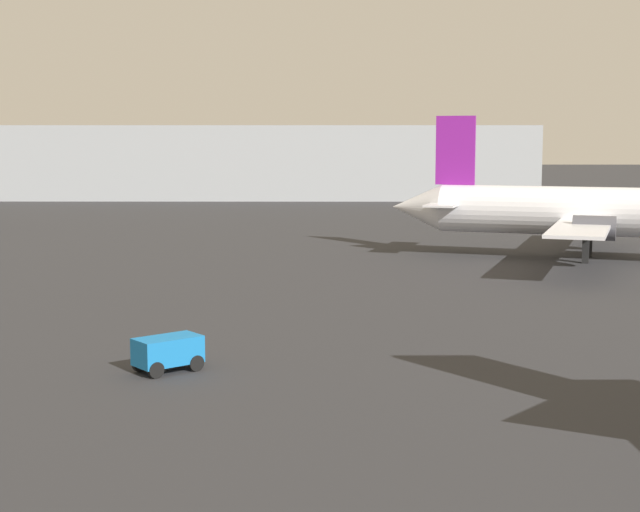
{
  "coord_description": "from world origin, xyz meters",
  "views": [
    {
      "loc": [
        -2.0,
        -10.88,
        8.57
      ],
      "look_at": [
        -2.32,
        41.18,
        2.06
      ],
      "focal_mm": 52.99,
      "sensor_mm": 36.0,
      "label": 1
    }
  ],
  "objects": [
    {
      "name": "airplane_distant",
      "position": [
        17.38,
        55.15,
        3.44
      ],
      "size": [
        30.23,
        26.9,
        10.2
      ],
      "rotation": [
        0.0,
        0.0,
        -0.33
      ],
      "color": "white",
      "rests_on": "ground_plane"
    },
    {
      "name": "baggage_cart",
      "position": [
        -7.82,
        23.17,
        0.76
      ],
      "size": [
        2.68,
        2.53,
        1.3
      ],
      "rotation": [
        0.0,
        0.0,
        0.69
      ],
      "color": "#1972BF",
      "rests_on": "ground_plane"
    },
    {
      "name": "terminal_building",
      "position": [
        -11.97,
        128.54,
        5.16
      ],
      "size": [
        78.53,
        22.34,
        10.32
      ],
      "primitive_type": "cube",
      "color": "#999EA3",
      "rests_on": "ground_plane"
    }
  ]
}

